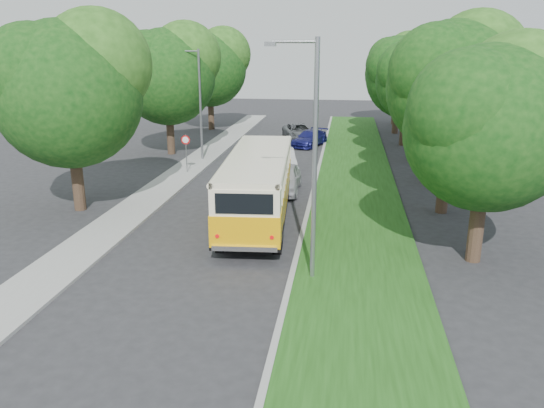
# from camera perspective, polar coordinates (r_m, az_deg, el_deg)

# --- Properties ---
(ground) EXTENTS (120.00, 120.00, 0.00)m
(ground) POSITION_cam_1_polar(r_m,az_deg,el_deg) (21.44, -6.80, -4.59)
(ground) COLOR #28282B
(ground) RESTS_ON ground
(curb) EXTENTS (0.20, 70.00, 0.15)m
(curb) POSITION_cam_1_polar(r_m,az_deg,el_deg) (25.52, 3.89, -0.80)
(curb) COLOR gray
(curb) RESTS_ON ground
(grass_verge) EXTENTS (4.50, 70.00, 0.13)m
(grass_verge) POSITION_cam_1_polar(r_m,az_deg,el_deg) (25.48, 9.17, -1.04)
(grass_verge) COLOR #1C4612
(grass_verge) RESTS_ON ground
(sidewalk) EXTENTS (2.20, 70.00, 0.12)m
(sidewalk) POSITION_cam_1_polar(r_m,az_deg,el_deg) (27.38, -13.92, -0.07)
(sidewalk) COLOR gray
(sidewalk) RESTS_ON ground
(treeline) EXTENTS (24.27, 41.91, 9.46)m
(treeline) POSITION_cam_1_polar(r_m,az_deg,el_deg) (37.37, 4.89, 13.90)
(treeline) COLOR #332319
(treeline) RESTS_ON ground
(lamppost_near) EXTENTS (1.71, 0.16, 8.00)m
(lamppost_near) POSITION_cam_1_polar(r_m,az_deg,el_deg) (17.15, 4.33, 5.31)
(lamppost_near) COLOR gray
(lamppost_near) RESTS_ON ground
(lamppost_far) EXTENTS (1.71, 0.16, 7.50)m
(lamppost_far) POSITION_cam_1_polar(r_m,az_deg,el_deg) (36.84, -7.88, 10.93)
(lamppost_far) COLOR gray
(lamppost_far) RESTS_ON ground
(warning_sign) EXTENTS (0.56, 0.10, 2.50)m
(warning_sign) POSITION_cam_1_polar(r_m,az_deg,el_deg) (33.29, -9.25, 6.08)
(warning_sign) COLOR gray
(warning_sign) RESTS_ON ground
(vintage_bus) EXTENTS (3.46, 10.71, 3.13)m
(vintage_bus) POSITION_cam_1_polar(r_m,az_deg,el_deg) (23.99, -1.53, 1.80)
(vintage_bus) COLOR #F6AC07
(vintage_bus) RESTS_ON ground
(car_silver) EXTENTS (1.83, 4.41, 1.49)m
(car_silver) POSITION_cam_1_polar(r_m,az_deg,el_deg) (29.02, 1.28, 2.77)
(car_silver) COLOR #BCBDC1
(car_silver) RESTS_ON ground
(car_white) EXTENTS (2.29, 4.24, 1.33)m
(car_white) POSITION_cam_1_polar(r_m,az_deg,el_deg) (34.38, 1.20, 4.85)
(car_white) COLOR silver
(car_white) RESTS_ON ground
(car_blue) EXTENTS (3.05, 4.58, 1.23)m
(car_blue) POSITION_cam_1_polar(r_m,az_deg,el_deg) (42.57, 4.08, 7.06)
(car_blue) COLOR navy
(car_blue) RESTS_ON ground
(car_grey) EXTENTS (3.49, 5.25, 1.34)m
(car_grey) POSITION_cam_1_polar(r_m,az_deg,el_deg) (45.42, 2.89, 7.76)
(car_grey) COLOR #5B5E62
(car_grey) RESTS_ON ground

